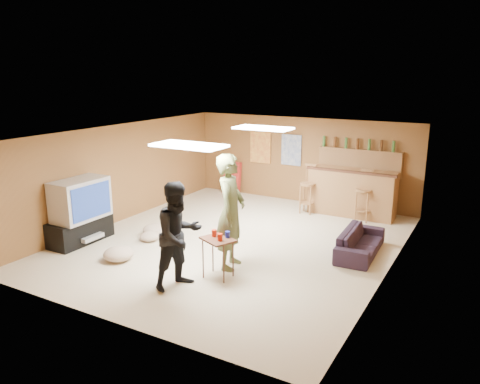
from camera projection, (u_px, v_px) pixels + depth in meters
The scene contains 32 objects.
ground at pixel (235, 242), 9.42m from camera, with size 7.00×7.00×0.00m, color #C2B194.
ceiling at pixel (235, 133), 8.86m from camera, with size 6.00×7.00×0.02m, color silver.
wall_back at pixel (302, 160), 12.09m from camera, with size 6.00×0.02×2.20m, color brown.
wall_front at pixel (103, 246), 6.18m from camera, with size 6.00×0.02×2.20m, color brown.
wall_left at pixel (120, 173), 10.56m from camera, with size 0.02×7.00×2.20m, color brown.
wall_right at pixel (392, 211), 7.72m from camera, with size 0.02×7.00×2.20m, color brown.
tv_stand at pixel (81, 230), 9.38m from camera, with size 0.55×1.30×0.50m, color black.
dvd_box at pixel (89, 237), 9.30m from camera, with size 0.35×0.50×0.08m, color #B2B2B7.
tv_body at pixel (80, 199), 9.18m from camera, with size 0.60×1.10×0.80m, color #B2B2B7.
tv_screen at pixel (92, 201), 9.03m from camera, with size 0.02×0.95×0.65m, color navy.
bar_counter at pixel (352, 193), 11.05m from camera, with size 2.00×0.60×1.10m, color brown.
bar_lip at pixel (350, 172), 10.70m from camera, with size 2.10×0.12×0.05m, color #3D1F13.
bar_shelf at pixel (360, 150), 11.19m from camera, with size 2.00×0.18×0.05m, color brown.
bar_backing at pixel (359, 162), 11.29m from camera, with size 2.00×0.14×0.60m, color brown.
poster_left at pixel (260, 147), 12.56m from camera, with size 0.60×0.03×0.85m, color #BF3F26.
poster_right at pixel (291, 150), 12.14m from camera, with size 0.55×0.03×0.80m, color #334C99.
folding_chair_stack at pixel (232, 178), 13.03m from camera, with size 0.50×0.14×0.90m, color #AE2520.
ceiling_panel_front at pixel (189, 145), 7.60m from camera, with size 1.20×0.60×0.04m, color white.
ceiling_panel_back at pixel (263, 128), 9.88m from camera, with size 1.20×0.60×0.04m, color white.
person_olive at pixel (231, 212), 8.01m from camera, with size 0.73×0.48×2.01m, color #565D36.
person_black at pixel (179, 235), 7.29m from camera, with size 0.84×0.65×1.72m, color black.
sofa at pixel (360, 242), 8.76m from camera, with size 1.60×0.62×0.47m, color black.
tray_table at pixel (218, 258), 7.75m from camera, with size 0.52×0.42×0.68m, color #3D1F13.
cup_red_near at pixel (214, 233), 7.75m from camera, with size 0.09×0.09×0.12m, color #B7210C.
cup_red_far at pixel (220, 237), 7.55m from camera, with size 0.08×0.08×0.12m, color #B7210C.
cup_blue at pixel (227, 235), 7.69m from camera, with size 0.08×0.08×0.11m, color navy.
bar_stool_left at pixel (308, 190), 11.21m from camera, with size 0.36×0.36×1.14m, color brown, non-canonical shape.
bar_stool_right at pixel (363, 197), 10.63m from camera, with size 0.36×0.36×1.15m, color brown, non-canonical shape.
cushion_near_tv at pixel (155, 230), 9.80m from camera, with size 0.52×0.52×0.23m, color tan.
cushion_mid at pixel (150, 236), 9.48m from camera, with size 0.39×0.39×0.18m, color tan.
cushion_far at pixel (119, 254), 8.50m from camera, with size 0.54×0.54×0.25m, color tan.
bottle_row at pixel (358, 144), 11.17m from camera, with size 1.76×0.08×0.26m, color #3F7233, non-canonical shape.
Camera 1 is at (4.42, -7.67, 3.35)m, focal length 35.00 mm.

